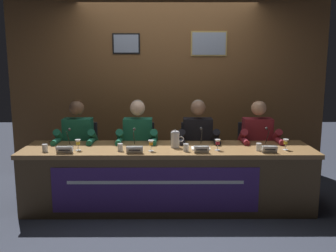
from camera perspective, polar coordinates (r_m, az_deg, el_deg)
ground_plane at (r=4.59m, az=0.00°, el=-12.02°), size 12.00×12.00×0.00m
wall_back_panelled at (r=5.50m, az=-0.06°, el=5.69°), size 4.54×0.14×2.60m
conference_table at (r=4.32m, az=-0.05°, el=-6.51°), size 3.34×0.76×0.72m
chair_far_left at (r=5.10m, az=-12.98°, el=-4.81°), size 0.44×0.44×0.90m
panelist_far_left at (r=4.85m, az=-13.61°, el=-2.27°), size 0.51×0.48×1.23m
nameplate_far_left at (r=4.23m, az=-15.39°, el=-3.49°), size 0.18×0.06×0.08m
juice_glass_far_left at (r=4.32m, az=-13.48°, el=-2.50°), size 0.06×0.06×0.12m
water_cup_far_left at (r=4.36m, az=-18.13°, el=-3.25°), size 0.06×0.06×0.08m
microphone_far_left at (r=4.46m, az=-14.89°, el=-2.31°), size 0.06×0.17×0.22m
chair_center_left at (r=4.99m, az=-4.41°, el=-4.91°), size 0.44×0.44×0.90m
panelist_center_left at (r=4.73m, az=-4.63°, el=-2.32°), size 0.51×0.48×1.23m
nameplate_center_left at (r=4.10m, az=-5.08°, el=-3.60°), size 0.18×0.06×0.08m
juice_glass_center_left at (r=4.17m, az=-2.59°, el=-2.66°), size 0.06×0.06×0.12m
water_cup_center_left at (r=4.21m, az=-7.24°, el=-3.29°), size 0.06×0.06×0.08m
microphone_center_left at (r=4.35m, az=-5.19°, el=-2.31°), size 0.06×0.17×0.22m
chair_center_right at (r=5.00m, az=4.34°, el=-4.90°), size 0.44×0.44×0.90m
panelist_center_right at (r=4.74m, az=4.58°, el=-2.31°), size 0.51×0.48×1.23m
nameplate_center_right at (r=4.11m, az=5.10°, el=-3.55°), size 0.16×0.06×0.08m
juice_glass_center_right at (r=4.24m, az=7.53°, el=-2.53°), size 0.06×0.06×0.12m
water_cup_center_right at (r=4.17m, az=2.74°, el=-3.34°), size 0.06×0.06×0.08m
microphone_center_right at (r=4.39m, az=5.11°, el=-2.22°), size 0.06×0.17×0.22m
chair_far_right at (r=5.11m, az=12.88°, el=-4.78°), size 0.44×0.44×0.90m
panelist_far_right at (r=4.86m, az=13.54°, el=-2.24°), size 0.51×0.48×1.23m
nameplate_far_right at (r=4.25m, az=15.12°, el=-3.41°), size 0.16×0.06×0.08m
juice_glass_far_right at (r=4.42m, az=17.38°, el=-2.39°), size 0.06×0.06×0.12m
water_cup_far_right at (r=4.32m, az=13.58°, el=-3.16°), size 0.06×0.06×0.08m
microphone_far_right at (r=4.53m, az=14.86°, el=-2.11°), size 0.06×0.17×0.22m
water_pitcher_central at (r=4.33m, az=1.11°, el=-2.05°), size 0.15×0.10×0.21m
document_stack_center_right at (r=4.31m, az=4.97°, el=-3.37°), size 0.21×0.15×0.01m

